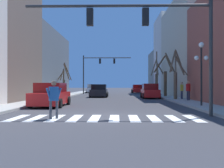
% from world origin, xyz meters
% --- Properties ---
extents(ground_plane, '(240.00, 240.00, 0.00)m').
position_xyz_m(ground_plane, '(0.00, 0.00, 0.00)').
color(ground_plane, '#38383D').
extents(building_row_left, '(6.00, 36.30, 12.83)m').
position_xyz_m(building_row_left, '(-10.46, 11.84, 5.05)').
color(building_row_left, beige).
rests_on(building_row_left, ground_plane).
extents(building_row_right, '(6.00, 52.39, 13.18)m').
position_xyz_m(building_row_right, '(10.46, 21.41, 5.32)').
color(building_row_right, gray).
rests_on(building_row_right, ground_plane).
extents(crosswalk_stripes, '(8.55, 2.60, 0.01)m').
position_xyz_m(crosswalk_stripes, '(0.00, -0.74, 0.00)').
color(crosswalk_stripes, white).
rests_on(crosswalk_stripes, ground_plane).
extents(traffic_signal_near, '(9.13, 0.28, 5.79)m').
position_xyz_m(traffic_signal_near, '(2.25, 0.06, 4.32)').
color(traffic_signal_near, '#2D2D2D').
rests_on(traffic_signal_near, ground_plane).
extents(traffic_signal_far, '(8.01, 0.28, 6.43)m').
position_xyz_m(traffic_signal_far, '(-2.76, 30.87, 4.73)').
color(traffic_signal_far, '#2D2D2D').
rests_on(traffic_signal_far, ground_plane).
extents(street_lamp_right_corner, '(0.95, 0.36, 4.23)m').
position_xyz_m(street_lamp_right_corner, '(6.19, 4.88, 3.15)').
color(street_lamp_right_corner, black).
rests_on(street_lamp_right_corner, sidewalk_right).
extents(car_parked_left_mid, '(2.13, 4.42, 1.64)m').
position_xyz_m(car_parked_left_mid, '(-4.18, 36.91, 0.77)').
color(car_parked_left_mid, silver).
rests_on(car_parked_left_mid, ground_plane).
extents(car_at_intersection, '(2.19, 4.73, 1.66)m').
position_xyz_m(car_at_intersection, '(-4.16, 5.80, 0.78)').
color(car_at_intersection, red).
rests_on(car_at_intersection, ground_plane).
extents(car_parked_right_mid, '(2.04, 4.87, 1.56)m').
position_xyz_m(car_parked_right_mid, '(4.23, 36.28, 0.74)').
color(car_parked_right_mid, red).
rests_on(car_parked_right_mid, ground_plane).
extents(car_parked_left_near, '(1.97, 4.27, 1.66)m').
position_xyz_m(car_parked_left_near, '(4.26, 17.01, 0.77)').
color(car_parked_left_near, red).
rests_on(car_parked_left_near, ground_plane).
extents(car_driving_away_lane, '(2.00, 4.55, 1.56)m').
position_xyz_m(car_driving_away_lane, '(-2.37, 27.84, 0.73)').
color(car_driving_away_lane, gray).
rests_on(car_driving_away_lane, ground_plane).
extents(car_parked_left_far, '(2.20, 4.18, 1.58)m').
position_xyz_m(car_parked_left_far, '(-1.71, 19.70, 0.74)').
color(car_parked_left_far, black).
rests_on(car_parked_left_far, ground_plane).
extents(pedestrian_crossing_street, '(0.23, 0.71, 1.65)m').
position_xyz_m(pedestrian_crossing_street, '(6.87, 13.00, 1.13)').
color(pedestrian_crossing_street, '#282D47').
rests_on(pedestrian_crossing_street, sidewalk_right).
extents(pedestrian_waiting_at_curb, '(0.67, 0.46, 1.71)m').
position_xyz_m(pedestrian_waiting_at_curb, '(-2.28, -0.98, 1.01)').
color(pedestrian_waiting_at_curb, '#4C4C51').
rests_on(pedestrian_waiting_at_curb, ground_plane).
extents(pedestrian_on_right_sidewalk, '(0.58, 0.60, 1.74)m').
position_xyz_m(pedestrian_on_right_sidewalk, '(6.90, 10.80, 1.18)').
color(pedestrian_on_right_sidewalk, '#282D47').
rests_on(pedestrian_on_right_sidewalk, sidewalk_right).
extents(street_tree_left_near, '(1.96, 2.01, 4.81)m').
position_xyz_m(street_tree_left_near, '(6.24, 12.57, 2.40)').
color(street_tree_left_near, brown).
rests_on(street_tree_left_near, sidewalk_right).
extents(street_tree_left_mid, '(2.33, 4.06, 6.41)m').
position_xyz_m(street_tree_left_mid, '(6.46, 26.63, 2.75)').
color(street_tree_left_mid, brown).
rests_on(street_tree_left_mid, sidewalk_right).
extents(street_tree_right_far, '(1.74, 2.34, 4.40)m').
position_xyz_m(street_tree_right_far, '(-6.59, 22.43, 2.16)').
color(street_tree_right_far, brown).
rests_on(street_tree_right_far, sidewalk_left).
extents(street_tree_left_far, '(2.26, 2.66, 5.32)m').
position_xyz_m(street_tree_left_far, '(6.42, 19.32, 2.55)').
color(street_tree_left_far, brown).
rests_on(street_tree_left_far, sidewalk_right).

